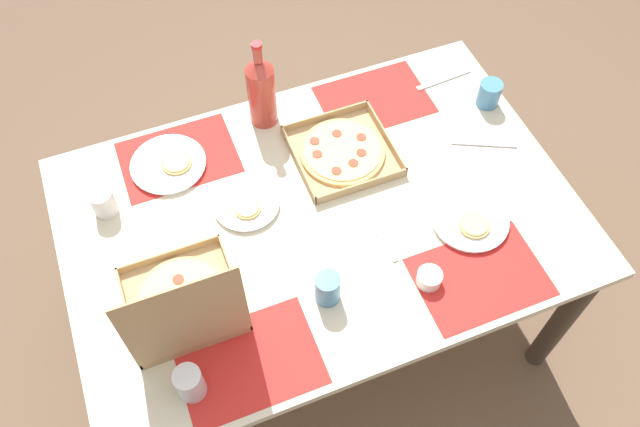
% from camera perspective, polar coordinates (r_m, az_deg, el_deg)
% --- Properties ---
extents(ground_plane, '(6.00, 6.00, 0.00)m').
position_cam_1_polar(ground_plane, '(2.57, 0.00, -9.00)').
color(ground_plane, brown).
extents(dining_table, '(1.51, 1.03, 0.73)m').
position_cam_1_polar(dining_table, '(2.02, 0.00, -1.54)').
color(dining_table, '#3F3328').
rests_on(dining_table, ground_plane).
extents(placemat_near_left, '(0.36, 0.26, 0.00)m').
position_cam_1_polar(placemat_near_left, '(2.23, 4.78, 9.96)').
color(placemat_near_left, red).
rests_on(placemat_near_left, dining_table).
extents(placemat_near_right, '(0.36, 0.26, 0.00)m').
position_cam_1_polar(placemat_near_right, '(2.11, -12.34, 4.85)').
color(placemat_near_right, red).
rests_on(placemat_near_right, dining_table).
extents(placemat_far_left, '(0.36, 0.26, 0.00)m').
position_cam_1_polar(placemat_far_left, '(1.88, 13.88, -5.42)').
color(placemat_far_left, red).
rests_on(placemat_far_left, dining_table).
extents(placemat_far_right, '(0.36, 0.26, 0.00)m').
position_cam_1_polar(placemat_far_right, '(1.73, -6.23, -12.84)').
color(placemat_far_right, red).
rests_on(placemat_far_right, dining_table).
extents(pizza_box_corner_right, '(0.30, 0.30, 0.34)m').
position_cam_1_polar(pizza_box_corner_right, '(1.77, -11.91, -7.78)').
color(pizza_box_corner_right, tan).
rests_on(pizza_box_corner_right, dining_table).
extents(pizza_box_corner_left, '(0.31, 0.31, 0.04)m').
position_cam_1_polar(pizza_box_corner_left, '(2.06, 1.98, 5.44)').
color(pizza_box_corner_left, tan).
rests_on(pizza_box_corner_left, dining_table).
extents(plate_near_left, '(0.23, 0.23, 0.03)m').
position_cam_1_polar(plate_near_left, '(1.96, 13.08, -0.60)').
color(plate_near_left, white).
rests_on(plate_near_left, dining_table).
extents(plate_far_left, '(0.24, 0.24, 0.03)m').
position_cam_1_polar(plate_far_left, '(2.08, -13.12, 4.22)').
color(plate_far_left, white).
rests_on(plate_far_left, dining_table).
extents(plate_far_right, '(0.20, 0.20, 0.03)m').
position_cam_1_polar(plate_far_right, '(1.95, -6.49, 0.80)').
color(plate_far_right, white).
rests_on(plate_far_right, dining_table).
extents(soda_bottle, '(0.09, 0.09, 0.32)m').
position_cam_1_polar(soda_bottle, '(2.08, -5.18, 10.72)').
color(soda_bottle, '#B2382D').
rests_on(soda_bottle, dining_table).
extents(cup_spare, '(0.07, 0.07, 0.09)m').
position_cam_1_polar(cup_spare, '(2.01, -18.52, 0.95)').
color(cup_spare, silver).
rests_on(cup_spare, dining_table).
extents(cup_clear_right, '(0.07, 0.07, 0.10)m').
position_cam_1_polar(cup_clear_right, '(1.75, 0.66, -6.59)').
color(cup_clear_right, teal).
rests_on(cup_clear_right, dining_table).
extents(cup_dark, '(0.07, 0.07, 0.11)m').
position_cam_1_polar(cup_dark, '(1.68, -11.38, -14.43)').
color(cup_dark, silver).
rests_on(cup_dark, dining_table).
extents(cup_clear_left, '(0.07, 0.07, 0.09)m').
position_cam_1_polar(cup_clear_left, '(2.25, 14.65, 10.15)').
color(cup_clear_left, teal).
rests_on(cup_clear_left, dining_table).
extents(condiment_bowl, '(0.07, 0.07, 0.04)m').
position_cam_1_polar(condiment_bowl, '(1.82, 9.58, -5.62)').
color(condiment_bowl, white).
rests_on(condiment_bowl, dining_table).
extents(knife_by_near_left, '(0.20, 0.11, 0.00)m').
position_cam_1_polar(knife_by_near_left, '(2.16, 14.23, 5.96)').
color(knife_by_near_left, '#B7B7BC').
rests_on(knife_by_near_left, dining_table).
extents(knife_by_far_left, '(0.03, 0.21, 0.00)m').
position_cam_1_polar(knife_by_far_left, '(1.90, 5.17, -1.73)').
color(knife_by_far_left, '#B7B7BC').
rests_on(knife_by_far_left, dining_table).
extents(knife_by_far_right, '(0.21, 0.03, 0.00)m').
position_cam_1_polar(knife_by_far_right, '(2.32, 10.80, 11.49)').
color(knife_by_far_right, '#B7B7BC').
rests_on(knife_by_far_right, dining_table).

